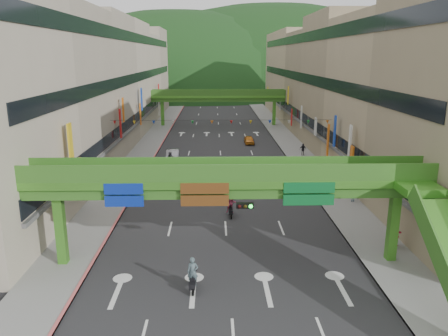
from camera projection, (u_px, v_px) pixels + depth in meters
The scene contains 23 objects.
ground at pixel (232, 314), 23.65m from camera, with size 320.00×320.00×0.00m, color black.
road_slab at pixel (220, 140), 72.04m from camera, with size 18.00×140.00×0.02m, color #28282B.
sidewalk_left at pixel (153, 140), 71.77m from camera, with size 4.00×140.00×0.15m, color gray.
sidewalk_right at pixel (286, 139), 72.27m from camera, with size 4.00×140.00×0.15m, color gray.
curb_left at pixel (164, 140), 71.81m from camera, with size 0.20×140.00×0.18m, color #CC5959.
curb_right at pixel (274, 139), 72.22m from camera, with size 0.20×140.00×0.18m, color gray.
building_row_left at pixel (100, 82), 69.24m from camera, with size 12.80×95.00×19.00m.
building_row_right at pixel (337, 82), 70.09m from camera, with size 12.80×95.00×19.00m.
overpass_near at pixel (243, 192), 27.57m from camera, with size 28.00×12.27×7.10m.
overpass_far at pixel (218, 98), 85.20m from camera, with size 28.00×2.20×7.10m.
hill_left at pixel (179, 89), 178.16m from camera, with size 168.00×140.00×112.00m, color #1C4419.
hill_right at pixel (271, 86), 198.41m from camera, with size 208.00×176.00×128.00m, color #1C4419.
bunting_string at pixel (222, 122), 51.19m from camera, with size 26.00×0.36×0.47m.
scooter_rider_near at pixel (193, 275), 25.72m from camera, with size 0.66×1.60×2.12m.
scooter_rider_mid at pixel (231, 205), 37.58m from camera, with size 0.90×1.60×2.13m.
scooter_rider_left at pixel (170, 162), 53.08m from camera, with size 0.92×1.60×1.88m.
scooter_rider_far at pixel (170, 159), 54.87m from camera, with size 0.82×1.59×1.87m.
parked_scooter_row at pixel (299, 172), 50.08m from camera, with size 1.60×9.35×1.08m.
car_silver at pixel (173, 156), 57.19m from camera, with size 1.63×4.67×1.54m, color #97979E.
car_yellow at pixel (249, 140), 68.72m from camera, with size 1.45×3.60×1.23m, color orange.
pedestrian_red at pixel (396, 236), 31.44m from camera, with size 0.90×0.70×1.85m, color #B00426.
pedestrian_dark at pixel (303, 150), 60.21m from camera, with size 0.97×0.40×1.65m, color black.
pedestrian_blue at pixel (353, 195), 41.19m from camera, with size 0.71×0.46×1.53m, color #334758.
Camera 1 is at (-0.90, -20.90, 13.58)m, focal length 35.00 mm.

